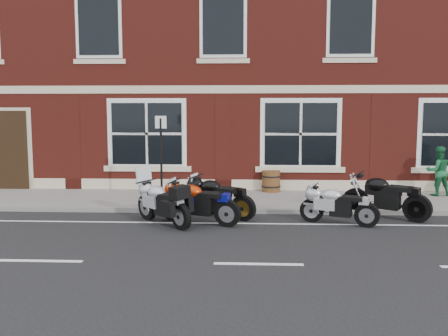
{
  "coord_description": "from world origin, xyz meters",
  "views": [
    {
      "loc": [
        -0.21,
        -11.67,
        2.74
      ],
      "look_at": [
        -0.84,
        1.6,
        1.19
      ],
      "focal_mm": 40.0,
      "sensor_mm": 36.0,
      "label": 1
    }
  ],
  "objects": [
    {
      "name": "sidewalk",
      "position": [
        0.0,
        3.0,
        0.06
      ],
      "size": [
        30.0,
        3.0,
        0.12
      ],
      "primitive_type": "cube",
      "color": "slate",
      "rests_on": "ground"
    },
    {
      "name": "pedestrian_right",
      "position": [
        5.64,
        3.78,
        0.88
      ],
      "size": [
        0.78,
        0.63,
        1.52
      ],
      "primitive_type": "imported",
      "rotation": [
        0.0,
        0.0,
        3.21
      ],
      "color": "#1A5E33",
      "rests_on": "sidewalk"
    },
    {
      "name": "moto_sport_black",
      "position": [
        -0.97,
        0.91,
        0.55
      ],
      "size": [
        1.92,
        1.18,
        0.96
      ],
      "rotation": [
        0.0,
        0.0,
        1.05
      ],
      "color": "black",
      "rests_on": "ground"
    },
    {
      "name": "parking_sign",
      "position": [
        -2.64,
        2.2,
        1.54
      ],
      "size": [
        0.34,
        0.13,
        2.46
      ],
      "rotation": [
        0.0,
        0.0,
        -0.32
      ],
      "color": "black",
      "rests_on": "sidewalk"
    },
    {
      "name": "ground",
      "position": [
        0.0,
        0.0,
        0.0
      ],
      "size": [
        80.0,
        80.0,
        0.0
      ],
      "primitive_type": "plane",
      "color": "black",
      "rests_on": "ground"
    },
    {
      "name": "kerb",
      "position": [
        0.0,
        1.42,
        0.06
      ],
      "size": [
        30.0,
        0.16,
        0.12
      ],
      "primitive_type": "cube",
      "color": "slate",
      "rests_on": "ground"
    },
    {
      "name": "moto_sport_red",
      "position": [
        -1.38,
        0.15,
        0.55
      ],
      "size": [
        2.03,
        0.91,
        0.96
      ],
      "rotation": [
        0.0,
        0.0,
        1.19
      ],
      "color": "black",
      "rests_on": "ground"
    },
    {
      "name": "pub_building",
      "position": [
        0.0,
        10.5,
        6.0
      ],
      "size": [
        24.0,
        12.0,
        12.0
      ],
      "primitive_type": "cube",
      "color": "maroon",
      "rests_on": "ground"
    },
    {
      "name": "moto_sport_silver",
      "position": [
        1.96,
        0.24,
        0.49
      ],
      "size": [
        1.81,
        0.85,
        0.86
      ],
      "rotation": [
        0.0,
        0.0,
        1.17
      ],
      "color": "black",
      "rests_on": "ground"
    },
    {
      "name": "moto_touring_silver",
      "position": [
        -2.24,
        0.07,
        0.56
      ],
      "size": [
        1.53,
        1.59,
        1.37
      ],
      "rotation": [
        0.0,
        0.0,
        0.76
      ],
      "color": "black",
      "rests_on": "ground"
    },
    {
      "name": "moto_naked_black",
      "position": [
        3.28,
        1.03,
        0.59
      ],
      "size": [
        1.95,
        1.44,
        1.03
      ],
      "rotation": [
        0.0,
        0.0,
        0.95
      ],
      "color": "black",
      "rests_on": "ground"
    },
    {
      "name": "barrel_planter",
      "position": [
        0.56,
        4.3,
        0.46
      ],
      "size": [
        0.61,
        0.61,
        0.68
      ],
      "color": "#563D16",
      "rests_on": "sidewalk"
    }
  ]
}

